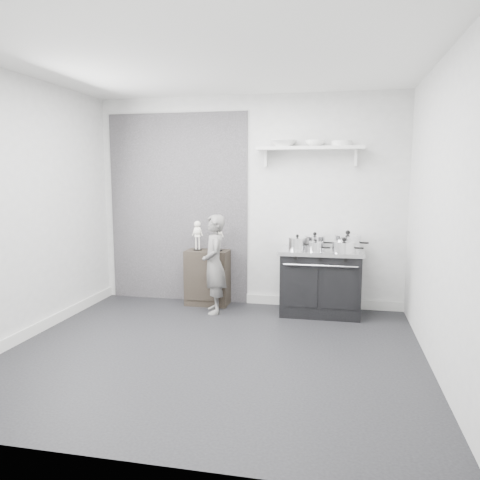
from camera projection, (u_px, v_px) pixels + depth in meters
name	position (u px, v px, depth m)	size (l,w,h in m)	color
ground	(212.00, 351.00, 4.52)	(4.00, 4.00, 0.00)	black
room_shell	(206.00, 181.00, 4.46)	(4.02, 3.62, 2.71)	#B9B9B6
wall_shelf	(310.00, 149.00, 5.71)	(1.30, 0.26, 0.24)	silver
stove	(321.00, 282.00, 5.70)	(1.00, 0.62, 0.80)	black
side_cabinet	(208.00, 277.00, 6.13)	(0.55, 0.32, 0.72)	black
child	(214.00, 264.00, 5.73)	(0.44, 0.29, 1.22)	slate
pot_front_left	(297.00, 244.00, 5.59)	(0.30, 0.22, 0.19)	silver
pot_back_left	(315.00, 242.00, 5.77)	(0.35, 0.26, 0.20)	silver
pot_back_right	(348.00, 242.00, 5.68)	(0.41, 0.33, 0.23)	silver
pot_front_right	(344.00, 247.00, 5.40)	(0.36, 0.27, 0.18)	silver
pot_front_center	(316.00, 247.00, 5.48)	(0.25, 0.17, 0.14)	silver
skeleton_full	(197.00, 233.00, 6.08)	(0.12, 0.08, 0.44)	white
skeleton_torso	(218.00, 235.00, 6.02)	(0.12, 0.08, 0.42)	white
bowl_large	(283.00, 143.00, 5.76)	(0.33, 0.33, 0.08)	white
bowl_small	(315.00, 143.00, 5.68)	(0.23, 0.23, 0.07)	white
plate_stack	(342.00, 143.00, 5.62)	(0.25, 0.25, 0.06)	silver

